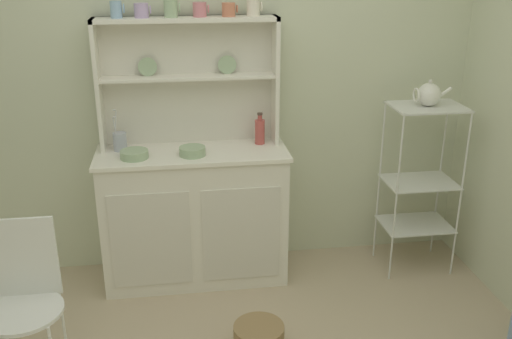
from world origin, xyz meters
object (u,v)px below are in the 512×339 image
(bakers_rack, at_px, (421,171))
(hutch_shelf_unit, at_px, (188,72))
(floor_basket, at_px, (259,339))
(porcelain_teapot, at_px, (429,94))
(jam_bottle, at_px, (260,131))
(utensil_jar, at_px, (120,141))
(bowl_mixing_large, at_px, (134,154))
(hutch_cabinet, at_px, (195,214))
(cup_sky_0, at_px, (116,9))
(wire_chair, at_px, (24,292))

(bakers_rack, bearing_deg, hutch_shelf_unit, 170.65)
(floor_basket, height_order, porcelain_teapot, porcelain_teapot)
(jam_bottle, bearing_deg, utensil_jar, -179.43)
(bowl_mixing_large, distance_m, jam_bottle, 0.77)
(floor_basket, relative_size, utensil_jar, 1.05)
(bowl_mixing_large, bearing_deg, bakers_rack, 0.14)
(hutch_cabinet, relative_size, bakers_rack, 1.04)
(hutch_shelf_unit, xyz_separation_m, floor_basket, (0.28, -0.98, -1.21))
(porcelain_teapot, bearing_deg, bakers_rack, 0.00)
(floor_basket, bearing_deg, porcelain_teapot, 33.17)
(hutch_shelf_unit, bearing_deg, utensil_jar, -168.29)
(hutch_shelf_unit, height_order, floor_basket, hutch_shelf_unit)
(bowl_mixing_large, bearing_deg, hutch_shelf_unit, 35.62)
(cup_sky_0, xyz_separation_m, jam_bottle, (0.80, -0.04, -0.73))
(bowl_mixing_large, distance_m, utensil_jar, 0.18)
(floor_basket, bearing_deg, utensil_jar, 128.31)
(hutch_cabinet, bearing_deg, porcelain_teapot, -2.78)
(hutch_cabinet, bearing_deg, hutch_shelf_unit, 90.00)
(wire_chair, xyz_separation_m, bowl_mixing_large, (0.48, 0.82, 0.36))
(hutch_cabinet, relative_size, floor_basket, 4.31)
(floor_basket, distance_m, cup_sky_0, 1.96)
(jam_bottle, xyz_separation_m, utensil_jar, (-0.85, -0.01, -0.02))
(utensil_jar, bearing_deg, cup_sky_0, 47.67)
(bakers_rack, relative_size, utensil_jar, 4.36)
(porcelain_teapot, bearing_deg, utensil_jar, 175.45)
(utensil_jar, bearing_deg, jam_bottle, 0.57)
(bowl_mixing_large, relative_size, porcelain_teapot, 0.70)
(hutch_shelf_unit, distance_m, jam_bottle, 0.56)
(cup_sky_0, bearing_deg, bakers_rack, -6.04)
(hutch_cabinet, height_order, bakers_rack, bakers_rack)
(hutch_cabinet, distance_m, utensil_jar, 0.64)
(cup_sky_0, bearing_deg, hutch_shelf_unit, 6.45)
(utensil_jar, relative_size, porcelain_teapot, 1.09)
(wire_chair, bearing_deg, jam_bottle, 69.23)
(floor_basket, bearing_deg, hutch_shelf_unit, 106.07)
(wire_chair, bearing_deg, hutch_cabinet, 78.51)
(hutch_cabinet, xyz_separation_m, utensil_jar, (-0.42, 0.08, 0.47))
(cup_sky_0, xyz_separation_m, porcelain_teapot, (1.81, -0.19, -0.50))
(utensil_jar, bearing_deg, floor_basket, -51.69)
(bowl_mixing_large, xyz_separation_m, jam_bottle, (0.76, 0.16, 0.06))
(hutch_shelf_unit, relative_size, porcelain_teapot, 4.64)
(bakers_rack, xyz_separation_m, wire_chair, (-2.24, -0.82, -0.15))
(utensil_jar, distance_m, porcelain_teapot, 1.87)
(porcelain_teapot, bearing_deg, hutch_shelf_unit, 170.64)
(wire_chair, bearing_deg, utensil_jar, 98.98)
(cup_sky_0, bearing_deg, bowl_mixing_large, -75.91)
(hutch_cabinet, height_order, utensil_jar, utensil_jar)
(utensil_jar, xyz_separation_m, porcelain_teapot, (1.85, -0.15, 0.26))
(hutch_cabinet, distance_m, jam_bottle, 0.66)
(jam_bottle, height_order, utensil_jar, utensil_jar)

